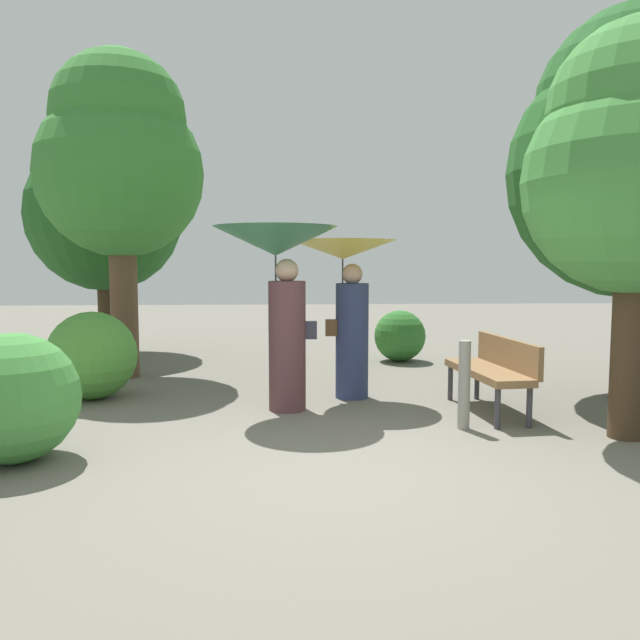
% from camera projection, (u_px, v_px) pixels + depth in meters
% --- Properties ---
extents(ground_plane, '(40.00, 40.00, 0.00)m').
position_uv_depth(ground_plane, '(339.00, 470.00, 5.02)').
color(ground_plane, '#6B665B').
extents(person_left, '(1.38, 1.38, 2.07)m').
position_uv_depth(person_left, '(279.00, 272.00, 6.92)').
color(person_left, '#563338').
rests_on(person_left, ground).
extents(person_right, '(1.30, 1.30, 1.94)m').
position_uv_depth(person_right, '(346.00, 284.00, 7.58)').
color(person_right, navy).
rests_on(person_right, ground).
extents(park_bench, '(0.62, 1.54, 0.83)m').
position_uv_depth(park_bench, '(494.00, 367.00, 6.91)').
color(park_bench, '#38383D').
rests_on(park_bench, ground).
extents(tree_near_left, '(2.36, 2.36, 4.65)m').
position_uv_depth(tree_near_left, '(120.00, 158.00, 8.82)').
color(tree_near_left, brown).
rests_on(tree_near_left, ground).
extents(tree_near_right, '(2.07, 2.07, 3.88)m').
position_uv_depth(tree_near_right, '(637.00, 161.00, 5.72)').
color(tree_near_right, '#42301E').
rests_on(tree_near_right, ground).
extents(tree_mid_left, '(2.73, 2.73, 4.29)m').
position_uv_depth(tree_mid_left, '(104.00, 203.00, 11.12)').
color(tree_mid_left, '#42301E').
rests_on(tree_mid_left, ground).
extents(tree_mid_right, '(3.02, 3.02, 4.68)m').
position_uv_depth(tree_mid_right, '(638.00, 152.00, 7.37)').
color(tree_mid_right, '#4C3823').
rests_on(tree_mid_right, ground).
extents(bush_path_left, '(0.87, 0.87, 0.87)m').
position_uv_depth(bush_path_left, '(400.00, 336.00, 10.52)').
color(bush_path_left, '#2D6B28').
rests_on(bush_path_left, ground).
extents(bush_path_right, '(1.08, 1.08, 1.08)m').
position_uv_depth(bush_path_right, '(92.00, 355.00, 7.60)').
color(bush_path_right, '#4C9338').
rests_on(bush_path_right, ground).
extents(bush_behind_bench, '(1.09, 1.09, 1.09)m').
position_uv_depth(bush_behind_bench, '(12.00, 398.00, 5.18)').
color(bush_behind_bench, '#428C3D').
rests_on(bush_behind_bench, ground).
extents(path_marker_post, '(0.12, 0.12, 0.89)m').
position_uv_depth(path_marker_post, '(464.00, 385.00, 6.23)').
color(path_marker_post, gray).
rests_on(path_marker_post, ground).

